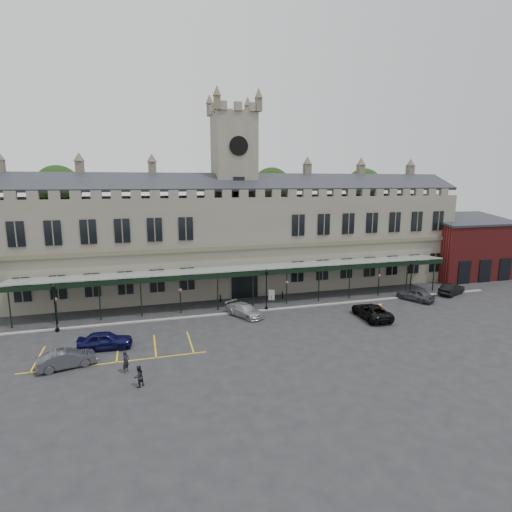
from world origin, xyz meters
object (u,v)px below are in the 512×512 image
object	(u,v)px
car_left_a	(105,340)
car_left_b	(67,359)
car_taxi	(244,310)
lamp_post_left	(55,303)
person_a	(126,361)
lamp_post_right	(411,277)
person_b	(139,376)
traffic_cone	(380,306)
car_van	(371,311)
lamp_post_mid	(266,286)
station_building	(235,239)
sign_board	(271,295)
car_right_b	(452,289)
car_right_a	(415,294)
clock_tower	(234,187)

from	to	relation	value
car_left_a	car_left_b	distance (m)	3.78
car_left_b	car_taxi	bearing A→B (deg)	-78.68
lamp_post_left	person_a	world-z (taller)	lamp_post_left
lamp_post_right	car_left_b	world-z (taller)	lamp_post_right
person_b	traffic_cone	bearing A→B (deg)	160.77
car_left_b	car_van	xyz separation A→B (m)	(28.11, 3.38, 0.05)
car_left_a	person_b	bearing A→B (deg)	-156.51
lamp_post_left	lamp_post_mid	world-z (taller)	lamp_post_left
station_building	car_van	size ratio (longest dim) A/B	11.39
lamp_post_mid	person_a	xyz separation A→B (m)	(-14.25, -10.89, -1.92)
sign_board	car_right_b	size ratio (longest dim) A/B	0.29
traffic_cone	lamp_post_right	bearing A→B (deg)	25.22
station_building	traffic_cone	bearing A→B (deg)	-45.37
car_right_b	person_a	size ratio (longest dim) A/B	2.57
person_a	person_b	bearing A→B (deg)	-124.32
lamp_post_mid	traffic_cone	bearing A→B (deg)	-14.24
lamp_post_right	sign_board	bearing A→B (deg)	166.99
car_right_a	station_building	bearing A→B (deg)	-55.81
lamp_post_right	lamp_post_mid	bearing A→B (deg)	178.98
car_left_a	person_a	xyz separation A→B (m)	(1.80, -4.87, 0.09)
clock_tower	car_right_a	world-z (taller)	clock_tower
station_building	person_a	xyz separation A→B (m)	(-13.20, -21.20, -5.63)
car_left_a	car_left_b	bearing A→B (deg)	141.92
car_left_a	car_right_a	world-z (taller)	car_left_a
lamp_post_left	car_taxi	distance (m)	18.05
car_right_a	person_a	distance (m)	33.56
car_van	traffic_cone	bearing A→B (deg)	-134.88
sign_board	car_left_a	size ratio (longest dim) A/B	0.29
lamp_post_mid	sign_board	distance (m)	4.41
car_left_a	car_right_b	size ratio (longest dim) A/B	1.02
sign_board	car_taxi	xyz separation A→B (m)	(-4.52, -4.71, 0.05)
traffic_cone	car_right_b	distance (m)	12.05
lamp_post_mid	person_b	xyz separation A→B (m)	(-13.35, -13.39, -1.99)
car_right_b	sign_board	bearing A→B (deg)	55.08
car_van	lamp_post_mid	bearing A→B (deg)	-26.96
car_taxi	car_right_a	xyz separation A→B (m)	(20.73, -0.16, 0.08)
station_building	lamp_post_left	distance (m)	22.77
lamp_post_mid	sign_board	xyz separation A→B (m)	(1.74, 3.45, -2.14)
car_taxi	car_van	distance (m)	13.04
lamp_post_right	person_b	distance (m)	34.07
station_building	person_a	size ratio (longest dim) A/B	35.94
lamp_post_mid	car_van	xyz separation A→B (m)	(9.56, -5.47, -2.02)
sign_board	car_taxi	bearing A→B (deg)	-113.85
lamp_post_mid	person_b	world-z (taller)	lamp_post_mid
car_taxi	lamp_post_mid	bearing A→B (deg)	-4.97
station_building	lamp_post_right	world-z (taller)	station_building
car_left_b	car_right_a	size ratio (longest dim) A/B	0.96
person_a	clock_tower	bearing A→B (deg)	4.08
car_van	person_a	distance (m)	24.42
car_right_b	person_b	world-z (taller)	person_b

